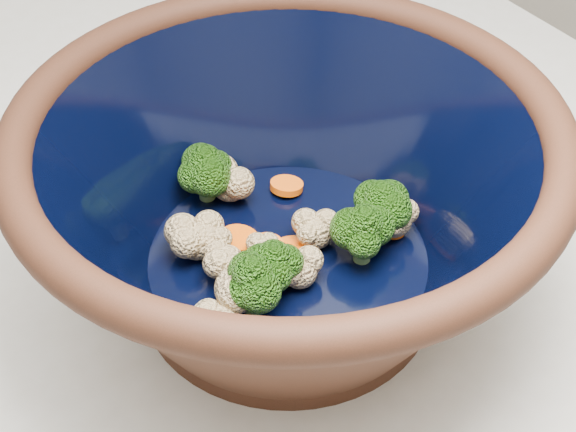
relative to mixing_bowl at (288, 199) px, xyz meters
The scene contains 2 objects.
mixing_bowl is the anchor object (origin of this frame).
vegetable_pile 0.03m from the mixing_bowl, 164.32° to the left, with size 0.20×0.23×0.06m.
Camera 1 is at (-0.13, -0.46, 1.39)m, focal length 50.00 mm.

